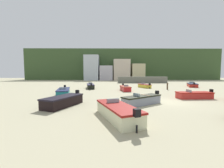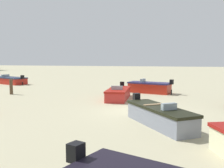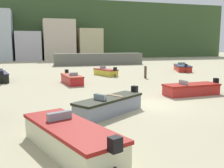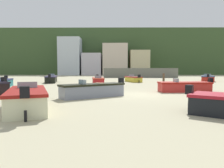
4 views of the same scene
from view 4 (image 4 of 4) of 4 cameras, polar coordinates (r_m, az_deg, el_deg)
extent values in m
plane|color=tan|center=(15.05, 5.86, -2.91)|extent=(160.00, 160.00, 0.00)
cube|color=#374F2A|center=(81.06, 1.42, 7.83)|extent=(90.00, 32.00, 14.28)
cube|color=#66665B|center=(45.23, 7.57, 2.99)|extent=(15.31, 2.40, 1.99)
cube|color=silver|center=(63.10, -11.14, 7.23)|extent=(6.10, 5.75, 10.77)
cube|color=#BAB4C0|center=(62.48, -5.34, 5.26)|extent=(5.43, 6.57, 6.28)
cube|color=beige|center=(62.20, 0.81, 6.53)|extent=(6.97, 6.54, 8.99)
cube|color=#C7BB8D|center=(61.94, 7.35, 5.64)|extent=(5.40, 5.18, 7.10)
cube|color=black|center=(9.72, 20.07, -1.40)|extent=(0.41, 0.42, 0.40)
cylinder|color=black|center=(9.82, 19.96, -5.85)|extent=(0.14, 0.14, 0.35)
cube|color=red|center=(24.70, -3.79, 0.62)|extent=(1.62, 3.76, 0.68)
cube|color=maroon|center=(24.68, -3.79, 1.56)|extent=(1.71, 3.87, 0.12)
cube|color=black|center=(26.67, -3.97, 2.13)|extent=(0.35, 0.31, 0.40)
cylinder|color=black|center=(26.71, -3.97, 0.51)|extent=(0.11, 0.11, 0.34)
cube|color=#8C9EA8|center=(24.03, -3.73, 1.97)|extent=(0.75, 0.28, 0.28)
cube|color=black|center=(17.10, -27.04, 1.03)|extent=(0.40, 0.38, 0.40)
cylinder|color=black|center=(17.16, -26.95, -1.80)|extent=(0.13, 0.13, 0.41)
cube|color=red|center=(17.88, 18.81, -0.92)|extent=(3.99, 1.57, 0.67)
cube|color=#9D1911|center=(17.85, 18.84, 0.34)|extent=(4.09, 1.65, 0.12)
cube|color=black|center=(18.73, 24.96, 0.89)|extent=(0.30, 0.33, 0.40)
cylinder|color=black|center=(18.78, 24.89, -1.37)|extent=(0.11, 0.11, 0.34)
cube|color=#8C9EA8|center=(17.60, 16.77, 0.99)|extent=(0.24, 0.83, 0.28)
cube|color=gold|center=(29.92, 5.73, 1.17)|extent=(2.24, 3.44, 0.63)
cube|color=maroon|center=(29.91, 5.74, 1.89)|extent=(2.35, 3.56, 0.12)
cube|color=black|center=(28.30, 7.33, 2.12)|extent=(0.40, 0.37, 0.40)
cylinder|color=black|center=(28.33, 7.31, 0.67)|extent=(0.13, 0.13, 0.32)
cube|color=#8C9EA8|center=(30.41, 5.28, 2.30)|extent=(0.74, 0.44, 0.28)
cube|color=olive|center=(29.54, 6.08, 1.96)|extent=(1.03, 0.58, 0.08)
cube|color=black|center=(29.71, -16.00, 1.12)|extent=(2.11, 4.59, 0.75)
cube|color=#2D2947|center=(29.69, -16.01, 1.96)|extent=(2.20, 4.70, 0.12)
cube|color=black|center=(27.30, -16.45, 2.16)|extent=(0.37, 0.34, 0.40)
cylinder|color=black|center=(27.33, -16.41, 0.47)|extent=(0.12, 0.12, 0.38)
cube|color=#8C9EA8|center=(30.45, -15.89, 2.39)|extent=(0.77, 0.35, 0.28)
cube|color=black|center=(26.04, -26.57, 1.64)|extent=(0.38, 0.35, 0.40)
cylinder|color=black|center=(26.07, -26.52, 0.00)|extent=(0.12, 0.12, 0.34)
cube|color=red|center=(34.74, 24.25, 1.26)|extent=(3.30, 4.92, 0.68)
cube|color=#212B44|center=(34.72, 24.27, 1.92)|extent=(3.41, 5.05, 0.12)
cube|color=black|center=(32.22, 24.41, 2.10)|extent=(0.40, 0.38, 0.40)
cylinder|color=black|center=(32.25, 24.37, 0.77)|extent=(0.13, 0.13, 0.34)
cube|color=#8C9EA8|center=(35.53, 24.25, 2.29)|extent=(1.00, 0.56, 0.28)
cube|color=gray|center=(13.78, -5.21, -1.98)|extent=(4.10, 3.29, 0.75)
cube|color=black|center=(13.74, -5.22, -0.16)|extent=(4.23, 3.41, 0.12)
cube|color=black|center=(14.95, 2.45, 0.88)|extent=(0.41, 0.42, 0.40)
cylinder|color=black|center=(15.01, 2.44, -2.19)|extent=(0.14, 0.14, 0.38)
cube|color=#8C9EA8|center=(13.40, -7.98, 0.56)|extent=(0.55, 0.68, 0.28)
cube|color=#8D704C|center=(14.00, -3.34, 0.13)|extent=(0.74, 0.93, 0.08)
cube|color=beige|center=(10.37, -21.77, -4.14)|extent=(3.01, 4.81, 0.79)
cube|color=maroon|center=(10.31, -21.84, -1.63)|extent=(3.12, 4.93, 0.12)
cube|color=black|center=(7.84, -22.38, -2.03)|extent=(0.40, 0.37, 0.40)
cylinder|color=black|center=(7.97, -22.22, -8.01)|extent=(0.13, 0.13, 0.40)
cube|color=#8C9EA8|center=(11.10, -21.75, -0.21)|extent=(0.91, 0.50, 0.28)
cylinder|color=brown|center=(26.96, 13.69, 1.45)|extent=(0.27, 0.27, 1.29)
camera|label=1|loc=(4.52, -86.72, 15.26)|focal=22.60mm
camera|label=2|loc=(18.52, -44.05, 6.73)|focal=41.20mm
camera|label=3|loc=(5.34, -78.19, 20.30)|focal=41.45mm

